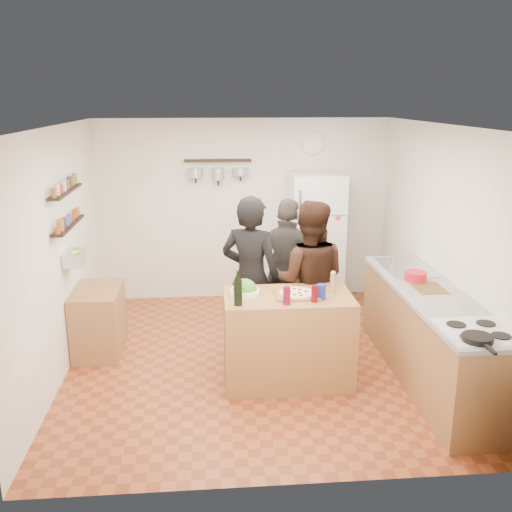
{
  "coord_description": "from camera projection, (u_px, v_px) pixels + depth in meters",
  "views": [
    {
      "loc": [
        -0.49,
        -5.67,
        2.78
      ],
      "look_at": [
        0.0,
        0.1,
        1.15
      ],
      "focal_mm": 40.0,
      "sensor_mm": 36.0,
      "label": 1
    }
  ],
  "objects": [
    {
      "name": "room_shell",
      "position": [
        254.0,
        240.0,
        6.27
      ],
      "size": [
        4.2,
        4.2,
        4.2
      ],
      "color": "brown",
      "rests_on": "ground"
    },
    {
      "name": "prep_island",
      "position": [
        288.0,
        338.0,
        5.67
      ],
      "size": [
        1.25,
        0.72,
        0.91
      ],
      "primitive_type": "cube",
      "color": "#A06D3A",
      "rests_on": "floor"
    },
    {
      "name": "pizza_board",
      "position": [
        297.0,
        295.0,
        5.53
      ],
      "size": [
        0.42,
        0.34,
        0.02
      ],
      "primitive_type": "cube",
      "color": "brown",
      "rests_on": "prep_island"
    },
    {
      "name": "pizza",
      "position": [
        297.0,
        293.0,
        5.52
      ],
      "size": [
        0.34,
        0.34,
        0.02
      ],
      "primitive_type": "cylinder",
      "color": "#D1BB8A",
      "rests_on": "pizza_board"
    },
    {
      "name": "salad_bowl",
      "position": [
        245.0,
        292.0,
        5.55
      ],
      "size": [
        0.29,
        0.29,
        0.06
      ],
      "primitive_type": "cylinder",
      "color": "white",
      "rests_on": "prep_island"
    },
    {
      "name": "wine_bottle",
      "position": [
        238.0,
        293.0,
        5.26
      ],
      "size": [
        0.08,
        0.08,
        0.24
      ],
      "primitive_type": "cylinder",
      "color": "black",
      "rests_on": "prep_island"
    },
    {
      "name": "wine_glass_near",
      "position": [
        287.0,
        296.0,
        5.29
      ],
      "size": [
        0.07,
        0.07,
        0.17
      ],
      "primitive_type": "cylinder",
      "color": "#5F0822",
      "rests_on": "prep_island"
    },
    {
      "name": "wine_glass_far",
      "position": [
        315.0,
        294.0,
        5.35
      ],
      "size": [
        0.06,
        0.06,
        0.16
      ],
      "primitive_type": "cylinder",
      "color": "#51070D",
      "rests_on": "prep_island"
    },
    {
      "name": "pepper_mill",
      "position": [
        333.0,
        284.0,
        5.61
      ],
      "size": [
        0.05,
        0.05,
        0.18
      ],
      "primitive_type": "cylinder",
      "color": "#B0804A",
      "rests_on": "prep_island"
    },
    {
      "name": "salt_canister",
      "position": [
        321.0,
        292.0,
        5.43
      ],
      "size": [
        0.09,
        0.09,
        0.14
      ],
      "primitive_type": "cylinder",
      "color": "navy",
      "rests_on": "prep_island"
    },
    {
      "name": "person_left",
      "position": [
        251.0,
        278.0,
        6.1
      ],
      "size": [
        0.77,
        0.66,
        1.8
      ],
      "primitive_type": "imported",
      "rotation": [
        0.0,
        0.0,
        2.72
      ],
      "color": "black",
      "rests_on": "floor"
    },
    {
      "name": "person_center",
      "position": [
        308.0,
        281.0,
        6.11
      ],
      "size": [
        0.97,
        0.83,
        1.74
      ],
      "primitive_type": "imported",
      "rotation": [
        0.0,
        0.0,
        2.93
      ],
      "color": "black",
      "rests_on": "floor"
    },
    {
      "name": "person_back",
      "position": [
        288.0,
        272.0,
        6.52
      ],
      "size": [
        1.07,
        0.79,
        1.69
      ],
      "primitive_type": "imported",
      "rotation": [
        0.0,
        0.0,
        2.71
      ],
      "color": "#2F2D2A",
      "rests_on": "floor"
    },
    {
      "name": "counter_run",
      "position": [
        430.0,
        336.0,
        5.73
      ],
      "size": [
        0.63,
        2.63,
        0.9
      ],
      "primitive_type": "cube",
      "color": "#9E7042",
      "rests_on": "floor"
    },
    {
      "name": "stove_top",
      "position": [
        478.0,
        332.0,
        4.69
      ],
      "size": [
        0.6,
        0.62,
        0.02
      ],
      "primitive_type": "cube",
      "color": "white",
      "rests_on": "counter_run"
    },
    {
      "name": "skillet",
      "position": [
        478.0,
        338.0,
        4.48
      ],
      "size": [
        0.24,
        0.24,
        0.05
      ],
      "primitive_type": "cylinder",
      "color": "black",
      "rests_on": "stove_top"
    },
    {
      "name": "sink",
      "position": [
        405.0,
        268.0,
        6.42
      ],
      "size": [
        0.5,
        0.8,
        0.03
      ],
      "primitive_type": "cube",
      "color": "silver",
      "rests_on": "counter_run"
    },
    {
      "name": "cutting_board",
      "position": [
        429.0,
        289.0,
        5.72
      ],
      "size": [
        0.3,
        0.4,
        0.02
      ],
      "primitive_type": "cube",
      "color": "olive",
      "rests_on": "counter_run"
    },
    {
      "name": "red_bowl",
      "position": [
        416.0,
        276.0,
        5.94
      ],
      "size": [
        0.23,
        0.23,
        0.09
      ],
      "primitive_type": "cylinder",
      "color": "#B31424",
      "rests_on": "counter_run"
    },
    {
      "name": "fridge",
      "position": [
        315.0,
        239.0,
        7.75
      ],
      "size": [
        0.7,
        0.68,
        1.8
      ],
      "primitive_type": "cube",
      "color": "white",
      "rests_on": "floor"
    },
    {
      "name": "wall_clock",
      "position": [
        313.0,
        144.0,
        7.73
      ],
      "size": [
        0.3,
        0.03,
        0.3
      ],
      "primitive_type": "cylinder",
      "rotation": [
        1.57,
        0.0,
        0.0
      ],
      "color": "silver",
      "rests_on": "back_wall"
    },
    {
      "name": "spice_shelf_lower",
      "position": [
        69.0,
        225.0,
        5.86
      ],
      "size": [
        0.12,
        1.0,
        0.02
      ],
      "primitive_type": "cube",
      "color": "black",
      "rests_on": "left_wall"
    },
    {
      "name": "spice_shelf_upper",
      "position": [
        66.0,
        191.0,
        5.77
      ],
      "size": [
        0.12,
        1.0,
        0.02
      ],
      "primitive_type": "cube",
      "color": "black",
      "rests_on": "left_wall"
    },
    {
      "name": "produce_basket",
      "position": [
        75.0,
        258.0,
        5.96
      ],
      "size": [
        0.18,
        0.35,
        0.14
      ],
      "primitive_type": "cube",
      "color": "silver",
      "rests_on": "left_wall"
    },
    {
      "name": "side_table",
      "position": [
        99.0,
        320.0,
        6.36
      ],
      "size": [
        0.5,
        0.8,
        0.73
      ],
      "primitive_type": "cube",
      "color": "olive",
      "rests_on": "floor"
    },
    {
      "name": "pot_rack",
      "position": [
        218.0,
        161.0,
        7.6
      ],
      "size": [
        0.9,
        0.04,
        0.04
      ],
      "primitive_type": "cube",
      "color": "black",
      "rests_on": "back_wall"
    }
  ]
}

